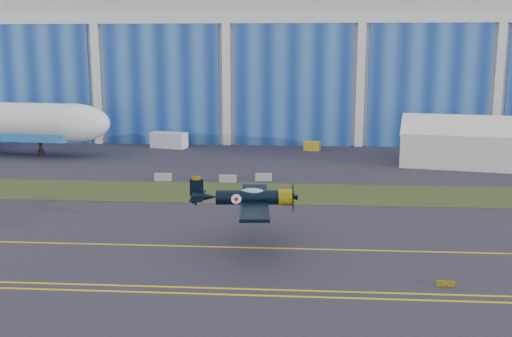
# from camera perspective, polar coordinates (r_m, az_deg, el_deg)

# --- Properties ---
(ground) EXTENTS (260.00, 260.00, 0.00)m
(ground) POSITION_cam_1_polar(r_m,az_deg,el_deg) (53.96, -9.08, -5.58)
(ground) COLOR #2E2B39
(ground) RESTS_ON ground
(grass_median) EXTENTS (260.00, 10.00, 0.02)m
(grass_median) POSITION_cam_1_polar(r_m,az_deg,el_deg) (67.20, -6.38, -2.21)
(grass_median) COLOR #475128
(grass_median) RESTS_ON ground
(hangar) EXTENTS (220.00, 45.70, 30.00)m
(hangar) POSITION_cam_1_polar(r_m,az_deg,el_deg) (122.72, -1.55, 10.79)
(hangar) COLOR silver
(hangar) RESTS_ON ground
(taxiway_centreline) EXTENTS (200.00, 0.20, 0.02)m
(taxiway_centreline) POSITION_cam_1_polar(r_m,az_deg,el_deg) (49.33, -10.41, -7.20)
(taxiway_centreline) COLOR yellow
(taxiway_centreline) RESTS_ON ground
(edge_line_near) EXTENTS (80.00, 0.20, 0.02)m
(edge_line_near) POSITION_cam_1_polar(r_m,az_deg,el_deg) (40.77, -13.79, -11.28)
(edge_line_near) COLOR yellow
(edge_line_near) RESTS_ON ground
(edge_line_far) EXTENTS (80.00, 0.20, 0.02)m
(edge_line_far) POSITION_cam_1_polar(r_m,az_deg,el_deg) (41.65, -13.36, -10.77)
(edge_line_far) COLOR yellow
(edge_line_far) RESTS_ON ground
(guard_board_right) EXTENTS (1.20, 0.15, 0.35)m
(guard_board_right) POSITION_cam_1_polar(r_m,az_deg,el_deg) (42.32, 17.61, -10.40)
(guard_board_right) COLOR yellow
(guard_board_right) RESTS_ON ground
(warbird) EXTENTS (10.34, 12.15, 3.40)m
(warbird) POSITION_cam_1_polar(r_m,az_deg,el_deg) (47.33, -0.79, -2.77)
(warbird) COLOR black
(warbird) RESTS_ON ground
(tent) EXTENTS (16.95, 13.91, 6.94)m
(tent) POSITION_cam_1_polar(r_m,az_deg,el_deg) (87.62, 18.59, 2.65)
(tent) COLOR silver
(tent) RESTS_ON ground
(shipping_container) EXTENTS (6.26, 3.81, 2.53)m
(shipping_container) POSITION_cam_1_polar(r_m,az_deg,el_deg) (98.86, -8.29, 2.69)
(shipping_container) COLOR silver
(shipping_container) RESTS_ON ground
(tug) EXTENTS (2.74, 2.10, 1.42)m
(tug) POSITION_cam_1_polar(r_m,az_deg,el_deg) (95.67, 5.37, 2.15)
(tug) COLOR gold
(tug) RESTS_ON ground
(barrier_a) EXTENTS (2.01, 0.62, 0.90)m
(barrier_a) POSITION_cam_1_polar(r_m,az_deg,el_deg) (73.38, -8.85, -0.81)
(barrier_a) COLOR #9C989A
(barrier_a) RESTS_ON ground
(barrier_b) EXTENTS (2.01, 0.64, 0.90)m
(barrier_b) POSITION_cam_1_polar(r_m,az_deg,el_deg) (71.63, -2.70, -0.98)
(barrier_b) COLOR gray
(barrier_b) RESTS_ON ground
(barrier_c) EXTENTS (2.03, 0.71, 0.90)m
(barrier_c) POSITION_cam_1_polar(r_m,az_deg,el_deg) (72.49, 0.73, -0.83)
(barrier_c) COLOR #9A9293
(barrier_c) RESTS_ON ground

